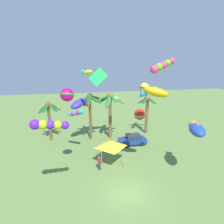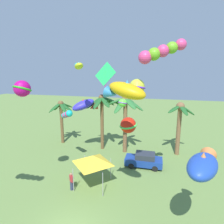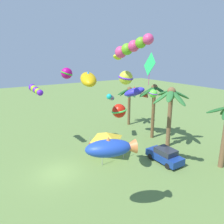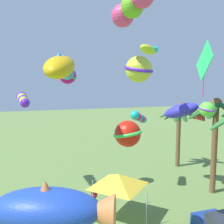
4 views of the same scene
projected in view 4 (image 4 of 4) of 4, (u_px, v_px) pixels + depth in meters
name	position (u px, v px, depth m)	size (l,w,h in m)	color
palm_tree_0	(179.00, 120.00, 25.01)	(3.53, 3.83, 6.04)	brown
palm_tree_1	(216.00, 119.00, 18.92)	(4.25, 4.37, 7.17)	brown
spectator_0	(94.00, 198.00, 16.93)	(0.43, 0.43, 1.59)	#2D3351
festival_tent	(118.00, 180.00, 15.57)	(2.86, 2.86, 2.85)	#9E9EA3
kite_fish_0	(53.00, 209.00, 6.57)	(2.40, 3.43, 1.31)	#2045B4
kite_fish_2	(149.00, 49.00, 17.53)	(1.57, 1.87, 0.86)	#C8D623
kite_tube_3	(23.00, 99.00, 19.16)	(2.89, 1.04, 1.03)	#621ED3
kite_fish_4	(183.00, 111.00, 19.91)	(3.21, 2.99, 1.86)	#352FCF
kite_ball_5	(139.00, 69.00, 11.14)	(1.74, 1.73, 1.15)	#C7D335
kite_ball_6	(207.00, 109.00, 14.77)	(1.35, 1.35, 0.87)	#60EA3E
kite_tube_7	(139.00, 117.00, 19.54)	(1.89, 1.84, 1.18)	#17B4B3
kite_ball_8	(68.00, 75.00, 18.47)	(1.75, 1.74, 1.23)	#B80B79
kite_diamond_9	(204.00, 62.00, 16.90)	(2.55, 0.65, 3.65)	#2EE473
kite_fish_10	(60.00, 68.00, 10.51)	(2.91, 1.87, 1.37)	gold
kite_ball_11	(128.00, 134.00, 11.95)	(1.91, 1.91, 1.23)	red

